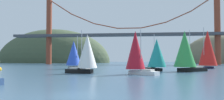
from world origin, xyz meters
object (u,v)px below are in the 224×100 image
sailboat_green_sail (185,50)px  sailboat_white_mainsail (87,52)px  sailboat_crimson_sail (136,51)px  sailboat_red_spinnaker (207,49)px  sailboat_teal_sail (157,54)px  sailboat_blue_spinnaker (74,54)px

sailboat_green_sail → sailboat_white_mainsail: 22.80m
sailboat_crimson_sail → sailboat_red_spinnaker: bearing=53.9°
sailboat_red_spinnaker → sailboat_white_mainsail: 41.34m
sailboat_green_sail → sailboat_red_spinnaker: bearing=61.8°
sailboat_white_mainsail → sailboat_teal_sail: bearing=34.7°
sailboat_crimson_sail → sailboat_teal_sail: bearing=68.9°
sailboat_red_spinnaker → sailboat_crimson_sail: sailboat_red_spinnaker is taller
sailboat_blue_spinnaker → sailboat_crimson_sail: sailboat_blue_spinnaker is taller
sailboat_green_sail → sailboat_white_mainsail: (-21.18, -8.42, -0.61)m
sailboat_blue_spinnaker → sailboat_teal_sail: bearing=-20.7°
sailboat_red_spinnaker → sailboat_teal_sail: bearing=-134.2°
sailboat_blue_spinnaker → sailboat_crimson_sail: (18.38, -20.81, 0.12)m
sailboat_crimson_sail → sailboat_white_mainsail: bearing=169.6°
sailboat_crimson_sail → sailboat_blue_spinnaker: bearing=131.5°
sailboat_teal_sail → sailboat_red_spinnaker: size_ratio=0.74×
sailboat_blue_spinnaker → sailboat_white_mainsail: sailboat_blue_spinnaker is taller
sailboat_red_spinnaker → sailboat_green_sail: bearing=-118.2°
sailboat_red_spinnaker → sailboat_blue_spinnaker: 40.33m
sailboat_teal_sail → sailboat_white_mainsail: size_ratio=1.02×
sailboat_teal_sail → sailboat_red_spinnaker: sailboat_red_spinnaker is taller
sailboat_blue_spinnaker → sailboat_white_mainsail: 20.67m
sailboat_red_spinnaker → sailboat_crimson_sail: size_ratio=1.46×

